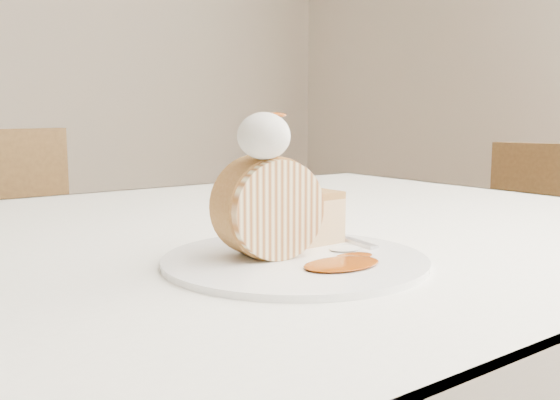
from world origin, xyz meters
TOP-DOWN VIEW (x-y plane):
  - table at (0.00, 0.20)m, footprint 1.40×0.90m
  - chair_end at (1.26, 0.45)m, footprint 0.47×0.47m
  - plate at (0.04, 0.01)m, footprint 0.26×0.26m
  - roulade_slice at (0.02, 0.03)m, footprint 0.10×0.06m
  - cake_chunk at (0.10, 0.06)m, footprint 0.06×0.05m
  - whipped_cream at (0.01, 0.02)m, footprint 0.05×0.05m
  - caramel_drizzle at (0.02, 0.02)m, footprint 0.02×0.02m
  - caramel_pool at (0.05, -0.04)m, footprint 0.08×0.05m
  - fork at (0.13, 0.04)m, footprint 0.04×0.15m

SIDE VIEW (x-z plane):
  - chair_end at x=1.26m, z-range 0.06..0.86m
  - table at x=0.00m, z-range 0.29..1.04m
  - plate at x=0.04m, z-range 0.75..0.76m
  - fork at x=0.13m, z-range 0.76..0.76m
  - caramel_pool at x=0.05m, z-range 0.76..0.76m
  - cake_chunk at x=0.10m, z-range 0.76..0.80m
  - roulade_slice at x=0.02m, z-range 0.76..0.85m
  - whipped_cream at x=0.01m, z-range 0.85..0.89m
  - caramel_drizzle at x=0.02m, z-range 0.89..0.90m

